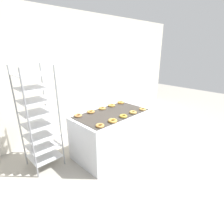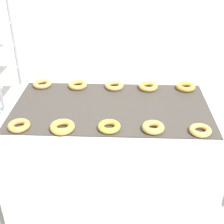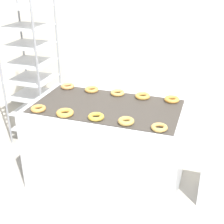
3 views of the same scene
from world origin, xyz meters
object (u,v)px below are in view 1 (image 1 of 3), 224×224
Objects in this scene: donut_far_center at (102,108)px; baking_rack_cart at (39,119)px; donut_near_leftmost at (100,126)px; fryer_machine at (112,133)px; donut_near_center at (123,116)px; donut_near_rightmost at (143,109)px; donut_far_leftmost at (78,115)px; donut_near_left at (113,121)px; donut_far_left at (91,112)px; donut_far_right at (112,105)px; glaze_bin at (143,126)px; donut_far_rightmost at (121,102)px; donut_near_right at (133,112)px.

baking_rack_cart is at bearing 167.14° from donut_far_center.
baking_rack_cart is 12.79× the size of donut_near_leftmost.
baking_rack_cart is 1.05m from donut_near_leftmost.
fryer_machine is 10.48× the size of donut_near_center.
donut_near_center is 0.98× the size of donut_far_center.
baking_rack_cart is at bearing 153.14° from donut_near_rightmost.
donut_far_leftmost is at bearing 133.12° from donut_near_center.
donut_near_left is at bearing -1.52° from donut_near_leftmost.
donut_far_center is (0.57, -0.01, 0.00)m from donut_far_leftmost.
donut_near_rightmost is (0.85, 0.00, -0.00)m from donut_near_left.
donut_far_center is at bearing 46.11° from donut_near_leftmost.
baking_rack_cart is 0.92m from donut_far_left.
donut_far_center is (-0.55, 0.60, 0.00)m from donut_near_rightmost.
donut_far_right is (0.27, 0.29, 0.45)m from fryer_machine.
donut_near_leftmost and donut_far_left have the same top height.
donut_near_rightmost reaches higher than fryer_machine.
donut_far_left reaches higher than glaze_bin.
donut_far_rightmost is at bearing -8.71° from baking_rack_cart.
donut_near_left is 0.56m from donut_near_right.
baking_rack_cart is 1.46m from donut_far_right.
donut_far_rightmost is at bearing 0.31° from donut_far_center.
donut_far_left is at bearing -179.86° from donut_far_rightmost.
donut_near_right is (1.43, -0.85, -0.03)m from baking_rack_cart.
donut_near_center and donut_far_left have the same top height.
donut_near_rightmost is 0.93× the size of donut_far_center.
fryer_machine is 10.67× the size of donut_near_right.
donut_near_leftmost is (0.60, -0.86, -0.03)m from baking_rack_cart.
donut_far_rightmost reaches higher than donut_near_rightmost.
donut_far_leftmost is at bearing 113.83° from donut_near_left.
donut_far_center is at bearing -1.07° from donut_far_leftmost.
donut_near_leftmost is at bearing -55.26° from baking_rack_cart.
donut_near_leftmost is 0.90× the size of donut_near_left.
donut_far_leftmost is at bearing 178.03° from donut_far_left.
donut_near_rightmost is (1.12, -0.01, -0.00)m from donut_near_leftmost.
donut_near_rightmost is at bearing -28.76° from donut_far_leftmost.
donut_far_rightmost is (0.57, 0.59, 0.00)m from donut_near_center.
donut_near_leftmost is 1.00× the size of donut_near_right.
fryer_machine is 0.60m from donut_far_right.
donut_near_rightmost is 0.60m from donut_far_rightmost.
fryer_machine is 9.63× the size of donut_near_left.
donut_near_rightmost is at bearing -1.79° from donut_near_center.
donut_near_center is (0.56, 0.01, -0.00)m from donut_near_leftmost.
donut_far_center is (0.57, 0.60, -0.00)m from donut_near_leftmost.
glaze_bin is at bearing -16.54° from donut_far_right.
donut_near_left is 0.67m from donut_far_leftmost.
donut_near_right is 0.96× the size of donut_far_center.
donut_near_leftmost is (-0.56, -0.30, 0.44)m from fryer_machine.
glaze_bin is at bearing -12.87° from baking_rack_cart.
donut_far_right is at bearing 163.46° from glaze_bin.
glaze_bin is 1.31m from donut_far_center.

